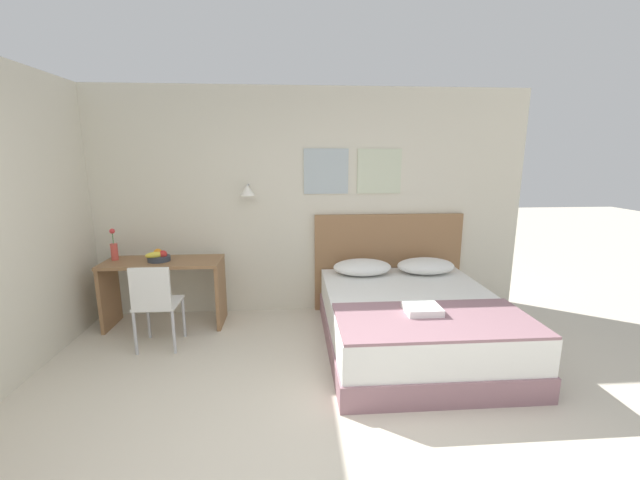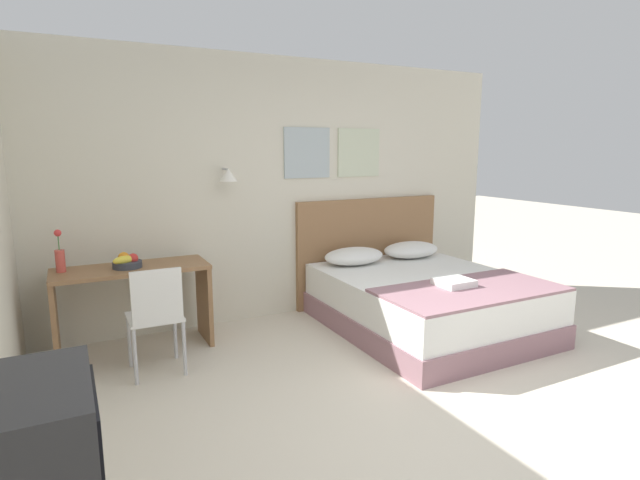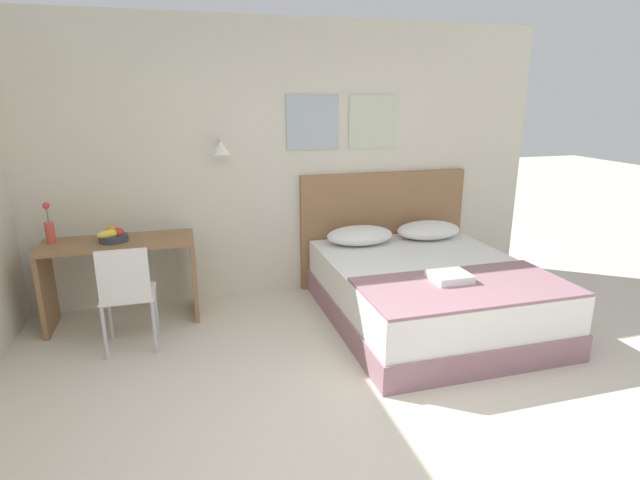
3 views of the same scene
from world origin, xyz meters
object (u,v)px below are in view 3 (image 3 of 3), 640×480
at_px(folded_towel_near_foot, 449,276).
at_px(fruit_bowl, 113,236).
at_px(bed, 428,293).
at_px(headboard, 383,228).
at_px(pillow_left, 360,235).
at_px(desk_chair, 127,290).
at_px(pillow_right, 428,230).
at_px(flower_vase, 50,229).
at_px(throw_blanket, 466,287).
at_px(desk, 121,265).

xyz_separation_m(folded_towel_near_foot, fruit_bowl, (-2.57, 1.15, 0.21)).
height_order(bed, headboard, headboard).
bearing_deg(pillow_left, desk_chair, -163.66).
height_order(pillow_right, folded_towel_near_foot, pillow_right).
relative_size(pillow_right, flower_vase, 1.90).
bearing_deg(desk_chair, pillow_right, 12.24).
bearing_deg(headboard, fruit_bowl, -172.64).
bearing_deg(throw_blanket, headboard, 90.00).
distance_m(pillow_right, desk_chair, 2.95).
distance_m(pillow_right, desk, 2.98).
bearing_deg(bed, desk, 164.49).
distance_m(headboard, folded_towel_near_foot, 1.49).
distance_m(bed, flower_vase, 3.29).
distance_m(pillow_right, throw_blanket, 1.39).
height_order(bed, flower_vase, flower_vase).
xyz_separation_m(pillow_right, fruit_bowl, (-3.01, -0.04, 0.18)).
height_order(desk_chair, flower_vase, flower_vase).
bearing_deg(throw_blanket, desk_chair, 164.12).
xyz_separation_m(throw_blanket, flower_vase, (-3.13, 1.38, 0.33)).
bearing_deg(pillow_left, bed, -63.45).
distance_m(pillow_right, folded_towel_near_foot, 1.27).
height_order(pillow_right, fruit_bowl, fruit_bowl).
distance_m(throw_blanket, desk_chair, 2.61).
bearing_deg(pillow_right, pillow_left, 180.00).
relative_size(bed, fruit_bowl, 8.10).
bearing_deg(flower_vase, desk_chair, -46.72).
xyz_separation_m(bed, fruit_bowl, (-2.63, 0.71, 0.54)).
distance_m(pillow_left, flower_vase, 2.77).
bearing_deg(pillow_right, flower_vase, 179.37).
distance_m(folded_towel_near_foot, desk_chair, 2.51).
distance_m(throw_blanket, desk, 2.91).
relative_size(pillow_left, pillow_right, 1.00).
bearing_deg(pillow_right, bed, -116.55).
height_order(pillow_left, throw_blanket, pillow_left).
height_order(pillow_left, folded_towel_near_foot, pillow_left).
bearing_deg(headboard, pillow_right, -38.41).
bearing_deg(throw_blanket, pillow_left, 105.62).
bearing_deg(fruit_bowl, throw_blanket, -26.17).
bearing_deg(bed, pillow_right, 63.45).
relative_size(desk, flower_vase, 3.58).
bearing_deg(flower_vase, throw_blanket, -23.74).
relative_size(throw_blanket, flower_vase, 4.66).
bearing_deg(desk_chair, flower_vase, 133.28).
bearing_deg(desk_chair, folded_towel_near_foot, -13.17).
distance_m(desk_chair, flower_vase, 0.98).
bearing_deg(folded_towel_near_foot, desk, 155.24).
height_order(bed, throw_blanket, throw_blanket).
xyz_separation_m(headboard, fruit_bowl, (-2.63, -0.34, 0.21)).
bearing_deg(pillow_right, desk, -179.48).
relative_size(throw_blanket, desk_chair, 1.89).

